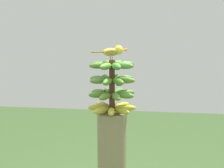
{
  "coord_description": "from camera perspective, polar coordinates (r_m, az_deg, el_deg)",
  "views": [
    {
      "loc": [
        0.23,
        -1.83,
        1.66
      ],
      "look_at": [
        0.0,
        0.0,
        1.31
      ],
      "focal_mm": 47.06,
      "sensor_mm": 36.0,
      "label": 1
    }
  ],
  "objects": [
    {
      "name": "banana_bunch",
      "position": [
        1.88,
        -0.0,
        -0.52
      ],
      "size": [
        0.32,
        0.32,
        0.34
      ],
      "color": "#4C2D1E",
      "rests_on": "banana_tree"
    },
    {
      "name": "perched_bird",
      "position": [
        1.88,
        0.33,
        6.38
      ],
      "size": [
        0.22,
        0.11,
        0.09
      ],
      "color": "#C68933",
      "rests_on": "banana_bunch"
    }
  ]
}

